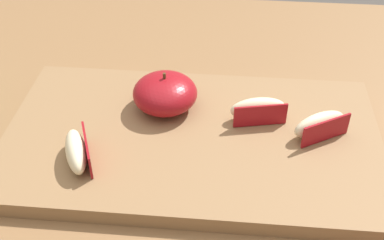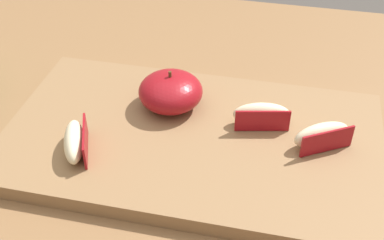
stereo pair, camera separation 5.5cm
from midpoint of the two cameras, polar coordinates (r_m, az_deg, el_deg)
name	(u,v)px [view 1 (the left image)]	position (r m, az deg, el deg)	size (l,w,h in m)	color
dining_table	(146,192)	(0.68, -7.59, -8.37)	(1.38, 0.76, 0.76)	brown
cutting_board	(192,140)	(0.58, -2.72, -2.40)	(0.43, 0.25, 0.02)	olive
apple_half_skin_up	(165,93)	(0.60, -5.74, 3.00)	(0.08, 0.08, 0.05)	maroon
apple_wedge_near_knife	(320,125)	(0.57, 11.90, -0.66)	(0.07, 0.05, 0.03)	beige
apple_wedge_left	(77,151)	(0.55, -15.94, -3.59)	(0.05, 0.07, 0.03)	beige
apple_wedge_front	(258,109)	(0.58, 4.99, 1.12)	(0.07, 0.04, 0.03)	beige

